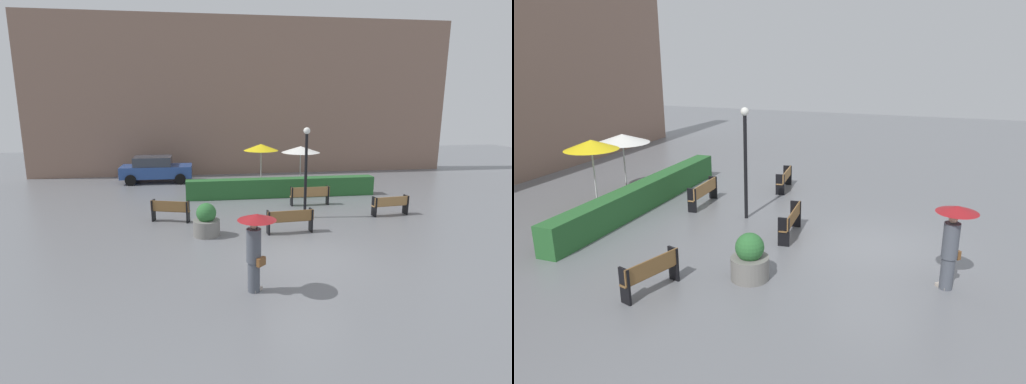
% 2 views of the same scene
% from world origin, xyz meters
% --- Properties ---
extents(ground_plane, '(60.00, 60.00, 0.00)m').
position_xyz_m(ground_plane, '(0.00, 0.00, 0.00)').
color(ground_plane, slate).
extents(bench_mid_center, '(1.80, 0.47, 0.89)m').
position_xyz_m(bench_mid_center, '(0.03, 2.53, 0.53)').
color(bench_mid_center, brown).
rests_on(bench_mid_center, ground).
extents(bench_back_row, '(1.88, 0.35, 0.89)m').
position_xyz_m(bench_back_row, '(1.90, 6.47, 0.53)').
color(bench_back_row, '#9E7242').
rests_on(bench_back_row, ground).
extents(bench_far_right, '(1.67, 0.52, 0.84)m').
position_xyz_m(bench_far_right, '(4.86, 4.25, 0.50)').
color(bench_far_right, '#9E7242').
rests_on(bench_far_right, ground).
extents(bench_far_left, '(1.60, 0.76, 0.89)m').
position_xyz_m(bench_far_left, '(-4.48, 4.64, 0.53)').
color(bench_far_left, brown).
rests_on(bench_far_left, ground).
extents(pedestrian_with_umbrella, '(0.99, 0.99, 2.10)m').
position_xyz_m(pedestrian_with_umbrella, '(-1.96, -2.04, 1.37)').
color(pedestrian_with_umbrella, '#4C515B').
rests_on(pedestrian_with_umbrella, ground).
extents(planter_pot, '(0.98, 0.98, 1.23)m').
position_xyz_m(planter_pot, '(-3.07, 2.68, 0.53)').
color(planter_pot, slate).
rests_on(planter_pot, ground).
extents(lamp_post, '(0.28, 0.28, 3.80)m').
position_xyz_m(lamp_post, '(1.12, 4.47, 2.34)').
color(lamp_post, black).
rests_on(lamp_post, ground).
extents(patio_umbrella_yellow, '(1.87, 1.87, 2.59)m').
position_xyz_m(patio_umbrella_yellow, '(0.09, 9.82, 2.40)').
color(patio_umbrella_yellow, silver).
rests_on(patio_umbrella_yellow, ground).
extents(patio_umbrella_white, '(2.13, 2.13, 2.39)m').
position_xyz_m(patio_umbrella_white, '(2.38, 10.21, 2.21)').
color(patio_umbrella_white, silver).
rests_on(patio_umbrella_white, ground).
extents(hedge_strip, '(9.73, 0.70, 0.97)m').
position_xyz_m(hedge_strip, '(0.94, 8.40, 0.48)').
color(hedge_strip, '#28602D').
rests_on(hedge_strip, ground).
extents(building_facade, '(28.00, 1.20, 10.13)m').
position_xyz_m(building_facade, '(0.00, 16.00, 5.06)').
color(building_facade, '#846656').
rests_on(building_facade, ground).
extents(parked_car, '(4.22, 2.01, 1.57)m').
position_xyz_m(parked_car, '(-5.81, 13.27, 0.82)').
color(parked_car, '#28478C').
rests_on(parked_car, ground).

